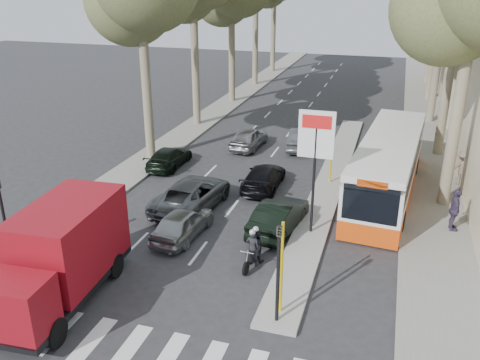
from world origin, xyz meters
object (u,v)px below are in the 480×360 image
object	(u,v)px
red_truck	(60,254)
motorcycle	(254,247)
silver_hatchback	(183,223)
city_bus	(388,166)
dark_hatchback	(279,216)

from	to	relation	value
red_truck	motorcycle	xyz separation A→B (m)	(5.73, 4.18, -1.03)
silver_hatchback	city_bus	distance (m)	11.05
dark_hatchback	city_bus	xyz separation A→B (m)	(4.40, 5.46, 0.94)
dark_hatchback	red_truck	xyz separation A→B (m)	(-6.01, -7.25, 1.07)
silver_hatchback	city_bus	size ratio (longest dim) A/B	0.32
dark_hatchback	motorcycle	world-z (taller)	motorcycle
motorcycle	city_bus	bearing A→B (deg)	66.11
silver_hatchback	motorcycle	world-z (taller)	motorcycle
motorcycle	silver_hatchback	bearing A→B (deg)	165.41
silver_hatchback	red_truck	size ratio (longest dim) A/B	0.60
silver_hatchback	motorcycle	distance (m)	3.81
dark_hatchback	motorcycle	distance (m)	3.08
red_truck	motorcycle	bearing A→B (deg)	32.54
red_truck	motorcycle	distance (m)	7.17
dark_hatchback	motorcycle	size ratio (longest dim) A/B	2.23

